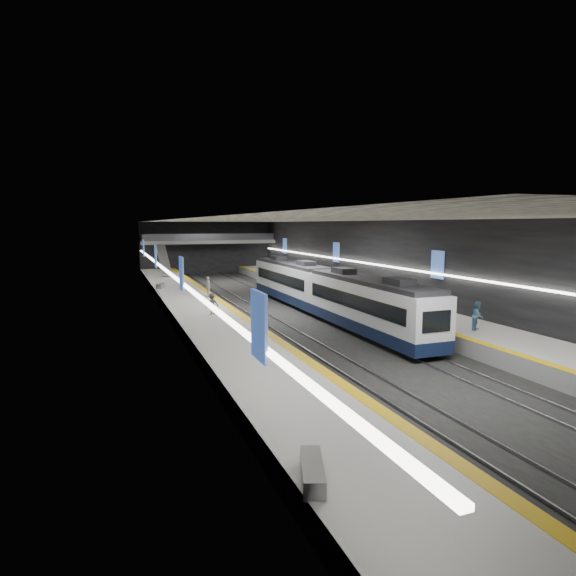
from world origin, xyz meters
name	(u,v)px	position (x,y,z in m)	size (l,w,h in m)	color
ground	(284,312)	(0.00, 0.00, 0.00)	(70.00, 70.00, 0.00)	black
ceiling	(284,220)	(0.00, 0.00, 8.00)	(20.00, 70.00, 0.04)	beige
wall_left	(166,270)	(-10.00, 0.00, 4.00)	(0.04, 70.00, 8.00)	black
wall_right	(384,263)	(10.00, 0.00, 4.00)	(0.04, 70.00, 8.00)	black
wall_back	(207,248)	(0.00, 35.00, 4.00)	(20.00, 0.04, 8.00)	black
platform_left	(199,312)	(-7.50, 0.00, 0.50)	(5.00, 70.00, 1.00)	slate
tile_surface_left	(199,305)	(-7.50, 0.00, 1.01)	(5.00, 70.00, 0.02)	#B8B9B3
tactile_strip_left	(225,304)	(-5.30, 0.00, 1.02)	(0.60, 70.00, 0.02)	#E2AB0B
platform_right	(360,301)	(7.50, 0.00, 0.50)	(5.00, 70.00, 1.00)	slate
tile_surface_right	(360,296)	(7.50, 0.00, 1.01)	(5.00, 70.00, 0.02)	#B8B9B3
tactile_strip_right	(338,297)	(5.30, 0.00, 1.02)	(0.60, 70.00, 0.02)	#E2AB0B
rails	(284,311)	(0.00, 0.00, 0.06)	(6.52, 70.00, 0.12)	gray
train	(323,290)	(2.50, -2.68, 2.20)	(2.69, 30.04, 3.60)	#0F1A39
ad_posters	(280,260)	(0.00, 1.00, 4.50)	(19.94, 53.50, 2.20)	#3A5AAE
cove_light_left	(169,273)	(-9.80, 0.00, 3.80)	(0.25, 68.60, 0.12)	white
cove_light_right	(382,265)	(9.80, 0.00, 3.80)	(0.25, 68.60, 0.12)	white
mezzanine_bridge	(209,242)	(0.00, 32.93, 5.04)	(20.00, 3.00, 1.50)	gray
escalator	(164,260)	(-7.50, 26.00, 2.90)	(1.20, 8.00, 0.60)	#99999E
bench_left_near	(312,472)	(-9.50, -28.31, 1.25)	(0.56, 2.01, 0.49)	#99999E
bench_left_far	(160,286)	(-9.35, 12.32, 1.23)	(0.52, 1.89, 0.46)	#99999E
bench_right_near	(390,295)	(9.50, -1.94, 1.24)	(0.55, 1.97, 0.48)	#99999E
bench_right_far	(311,276)	(9.35, 15.83, 1.20)	(0.46, 1.66, 0.41)	#99999E
passenger_right_a	(339,284)	(7.05, 3.43, 1.79)	(0.58, 0.38, 1.58)	#A93F4E
passenger_right_b	(478,316)	(7.38, -15.44, 1.92)	(0.90, 0.70, 1.85)	teal
passenger_left_a	(208,287)	(-5.81, 4.62, 1.92)	(1.07, 0.45, 1.83)	beige
passenger_left_b	(212,304)	(-7.25, -4.30, 1.79)	(1.02, 0.58, 1.57)	#414149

